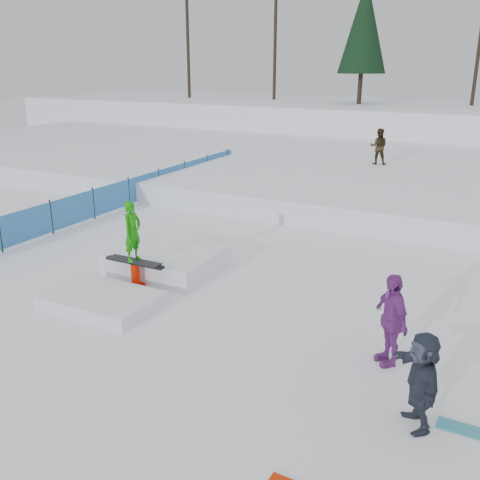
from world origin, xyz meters
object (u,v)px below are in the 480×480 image
at_px(spectator_purple, 391,319).
at_px(jib_rail_feature, 150,268).
at_px(spectator_dark, 421,381).
at_px(walker_olive, 379,146).
at_px(safety_fence, 129,192).

relative_size(spectator_purple, jib_rail_feature, 0.39).
relative_size(spectator_purple, spectator_dark, 1.12).
xyz_separation_m(spectator_purple, jib_rail_feature, (-6.08, 1.22, -0.55)).
bearing_deg(walker_olive, jib_rail_feature, 69.15).
bearing_deg(spectator_dark, safety_fence, -152.72).
height_order(spectator_purple, jib_rail_feature, jib_rail_feature).
distance_m(spectator_dark, jib_rail_feature, 7.42).
height_order(spectator_dark, jib_rail_feature, jib_rail_feature).
relative_size(spectator_dark, jib_rail_feature, 0.35).
distance_m(spectator_purple, spectator_dark, 1.75).
relative_size(walker_olive, spectator_purple, 0.93).
xyz_separation_m(walker_olive, spectator_purple, (3.88, -15.14, -0.74)).
relative_size(safety_fence, walker_olive, 10.18).
bearing_deg(spectator_purple, safety_fence, -160.87).
distance_m(safety_fence, walker_olive, 11.15).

